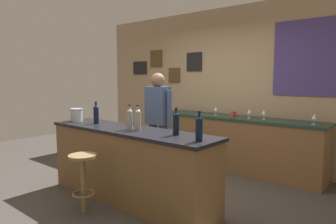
{
  "coord_description": "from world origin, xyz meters",
  "views": [
    {
      "loc": [
        2.8,
        -2.96,
        1.56
      ],
      "look_at": [
        -0.07,
        0.45,
        1.05
      ],
      "focal_mm": 32.76,
      "sensor_mm": 36.0,
      "label": 1
    }
  ],
  "objects_px": {
    "wine_glass_c": "(264,112)",
    "ice_bucket": "(77,115)",
    "wine_glass_a": "(216,109)",
    "coffee_mug": "(233,114)",
    "bar_stool": "(83,173)",
    "wine_bottle_a": "(96,114)",
    "wine_bottle_b": "(130,118)",
    "wine_glass_b": "(249,111)",
    "wine_bottle_d": "(176,123)",
    "wine_glass_d": "(314,117)",
    "bartender": "(158,119)",
    "wine_bottle_c": "(138,119)",
    "wine_bottle_e": "(199,128)"
  },
  "relations": [
    {
      "from": "wine_bottle_c",
      "to": "ice_bucket",
      "type": "bearing_deg",
      "value": -177.53
    },
    {
      "from": "wine_glass_c",
      "to": "ice_bucket",
      "type": "bearing_deg",
      "value": -132.81
    },
    {
      "from": "wine_bottle_e",
      "to": "wine_glass_a",
      "type": "bearing_deg",
      "value": 117.2
    },
    {
      "from": "wine_glass_c",
      "to": "coffee_mug",
      "type": "xyz_separation_m",
      "value": [
        -0.5,
        -0.06,
        -0.06
      ]
    },
    {
      "from": "wine_bottle_b",
      "to": "coffee_mug",
      "type": "bearing_deg",
      "value": 80.62
    },
    {
      "from": "wine_bottle_a",
      "to": "wine_glass_b",
      "type": "height_order",
      "value": "wine_bottle_a"
    },
    {
      "from": "wine_glass_a",
      "to": "wine_bottle_d",
      "type": "bearing_deg",
      "value": -70.93
    },
    {
      "from": "wine_bottle_a",
      "to": "wine_glass_a",
      "type": "xyz_separation_m",
      "value": [
        0.69,
        2.01,
        -0.05
      ]
    },
    {
      "from": "bartender",
      "to": "wine_glass_c",
      "type": "bearing_deg",
      "value": 47.65
    },
    {
      "from": "wine_bottle_d",
      "to": "wine_bottle_e",
      "type": "bearing_deg",
      "value": -16.9
    },
    {
      "from": "wine_glass_a",
      "to": "coffee_mug",
      "type": "height_order",
      "value": "wine_glass_a"
    },
    {
      "from": "wine_bottle_d",
      "to": "wine_glass_d",
      "type": "bearing_deg",
      "value": 64.41
    },
    {
      "from": "bartender",
      "to": "wine_bottle_b",
      "type": "relative_size",
      "value": 5.29
    },
    {
      "from": "coffee_mug",
      "to": "bar_stool",
      "type": "bearing_deg",
      "value": -101.43
    },
    {
      "from": "wine_bottle_a",
      "to": "wine_bottle_c",
      "type": "height_order",
      "value": "same"
    },
    {
      "from": "wine_bottle_a",
      "to": "ice_bucket",
      "type": "xyz_separation_m",
      "value": [
        -0.4,
        -0.04,
        -0.04
      ]
    },
    {
      "from": "wine_glass_b",
      "to": "coffee_mug",
      "type": "bearing_deg",
      "value": -176.16
    },
    {
      "from": "wine_bottle_a",
      "to": "wine_bottle_c",
      "type": "distance_m",
      "value": 0.81
    },
    {
      "from": "wine_glass_a",
      "to": "wine_glass_c",
      "type": "distance_m",
      "value": 0.85
    },
    {
      "from": "wine_bottle_a",
      "to": "wine_glass_c",
      "type": "xyz_separation_m",
      "value": [
        1.53,
        2.05,
        -0.05
      ]
    },
    {
      "from": "ice_bucket",
      "to": "wine_glass_b",
      "type": "bearing_deg",
      "value": 50.2
    },
    {
      "from": "wine_glass_b",
      "to": "wine_glass_d",
      "type": "relative_size",
      "value": 1.0
    },
    {
      "from": "bar_stool",
      "to": "coffee_mug",
      "type": "relative_size",
      "value": 5.44
    },
    {
      "from": "bartender",
      "to": "wine_glass_a",
      "type": "relative_size",
      "value": 10.45
    },
    {
      "from": "wine_glass_b",
      "to": "coffee_mug",
      "type": "height_order",
      "value": "wine_glass_b"
    },
    {
      "from": "bar_stool",
      "to": "coffee_mug",
      "type": "distance_m",
      "value": 2.68
    },
    {
      "from": "wine_bottle_b",
      "to": "ice_bucket",
      "type": "relative_size",
      "value": 1.63
    },
    {
      "from": "wine_glass_c",
      "to": "bartender",
      "type": "bearing_deg",
      "value": -132.35
    },
    {
      "from": "wine_glass_a",
      "to": "wine_glass_c",
      "type": "bearing_deg",
      "value": 2.41
    },
    {
      "from": "wine_bottle_a",
      "to": "wine_glass_a",
      "type": "distance_m",
      "value": 2.13
    },
    {
      "from": "wine_glass_d",
      "to": "wine_glass_c",
      "type": "bearing_deg",
      "value": 175.64
    },
    {
      "from": "wine_glass_b",
      "to": "coffee_mug",
      "type": "xyz_separation_m",
      "value": [
        -0.27,
        -0.02,
        -0.06
      ]
    },
    {
      "from": "wine_bottle_a",
      "to": "coffee_mug",
      "type": "relative_size",
      "value": 2.45
    },
    {
      "from": "ice_bucket",
      "to": "wine_glass_c",
      "type": "xyz_separation_m",
      "value": [
        1.94,
        2.09,
        -0.01
      ]
    },
    {
      "from": "wine_bottle_d",
      "to": "ice_bucket",
      "type": "height_order",
      "value": "wine_bottle_d"
    },
    {
      "from": "wine_bottle_d",
      "to": "coffee_mug",
      "type": "xyz_separation_m",
      "value": [
        -0.32,
        1.93,
        -0.11
      ]
    },
    {
      "from": "wine_bottle_b",
      "to": "wine_glass_d",
      "type": "bearing_deg",
      "value": 51.88
    },
    {
      "from": "wine_bottle_c",
      "to": "wine_glass_a",
      "type": "height_order",
      "value": "wine_bottle_c"
    },
    {
      "from": "wine_glass_c",
      "to": "coffee_mug",
      "type": "bearing_deg",
      "value": -173.66
    },
    {
      "from": "bartender",
      "to": "wine_bottle_c",
      "type": "height_order",
      "value": "bartender"
    },
    {
      "from": "wine_bottle_a",
      "to": "wine_glass_c",
      "type": "relative_size",
      "value": 1.97
    },
    {
      "from": "wine_bottle_e",
      "to": "wine_bottle_d",
      "type": "bearing_deg",
      "value": 163.1
    },
    {
      "from": "wine_glass_b",
      "to": "wine_bottle_c",
      "type": "bearing_deg",
      "value": -104.03
    },
    {
      "from": "wine_glass_a",
      "to": "wine_bottle_b",
      "type": "bearing_deg",
      "value": -89.5
    },
    {
      "from": "wine_bottle_b",
      "to": "wine_glass_c",
      "type": "relative_size",
      "value": 1.97
    },
    {
      "from": "wine_bottle_b",
      "to": "wine_glass_b",
      "type": "distance_m",
      "value": 2.13
    },
    {
      "from": "wine_bottle_e",
      "to": "wine_glass_d",
      "type": "distance_m",
      "value": 2.12
    },
    {
      "from": "wine_bottle_c",
      "to": "coffee_mug",
      "type": "height_order",
      "value": "wine_bottle_c"
    },
    {
      "from": "wine_bottle_a",
      "to": "coffee_mug",
      "type": "height_order",
      "value": "wine_bottle_a"
    },
    {
      "from": "wine_bottle_d",
      "to": "wine_glass_a",
      "type": "xyz_separation_m",
      "value": [
        -0.68,
        1.95,
        -0.05
      ]
    }
  ]
}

